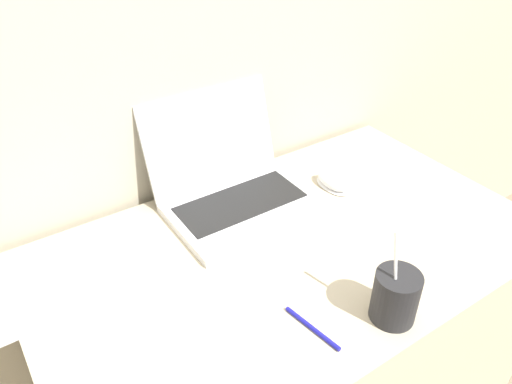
{
  "coord_description": "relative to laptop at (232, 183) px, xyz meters",
  "views": [
    {
      "loc": [
        -0.55,
        -0.34,
        1.49
      ],
      "look_at": [
        -0.02,
        0.46,
        0.83
      ],
      "focal_mm": 35.0,
      "sensor_mm": 36.0,
      "label": 1
    }
  ],
  "objects": [
    {
      "name": "desk",
      "position": [
        0.02,
        -0.23,
        -0.43
      ],
      "size": [
        1.16,
        0.69,
        0.74
      ],
      "color": "beige",
      "rests_on": "ground_plane"
    },
    {
      "name": "drink_cup",
      "position": [
        0.05,
        -0.5,
        -0.0
      ],
      "size": [
        0.09,
        0.09,
        0.2
      ],
      "color": "#232326",
      "rests_on": "desk"
    },
    {
      "name": "external_keyboard",
      "position": [
        -0.45,
        -0.07,
        -0.05
      ],
      "size": [
        0.45,
        0.17,
        0.02
      ],
      "color": "silver",
      "rests_on": "desk"
    },
    {
      "name": "computer_mouse",
      "position": [
        0.26,
        -0.09,
        -0.04
      ],
      "size": [
        0.06,
        0.11,
        0.04
      ],
      "color": "white",
      "rests_on": "desk"
    },
    {
      "name": "pen",
      "position": [
        -0.09,
        -0.44,
        -0.05
      ],
      "size": [
        0.03,
        0.13,
        0.01
      ],
      "color": "#191999",
      "rests_on": "desk"
    },
    {
      "name": "laptop",
      "position": [
        0.0,
        0.0,
        0.0
      ],
      "size": [
        0.36,
        0.33,
        0.26
      ],
      "color": "silver",
      "rests_on": "desk"
    }
  ]
}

